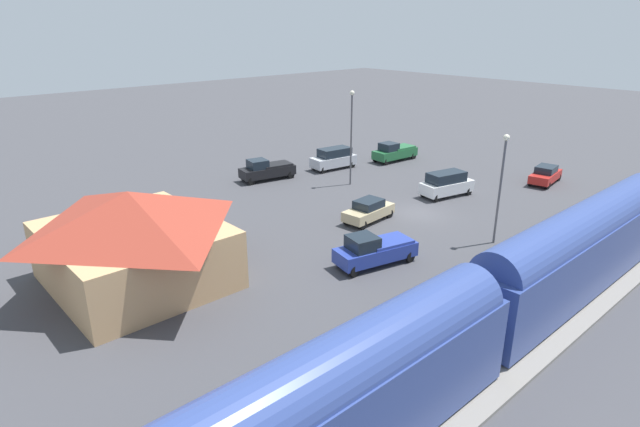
{
  "coord_description": "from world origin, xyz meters",
  "views": [
    {
      "loc": [
        -24.09,
        32.72,
        14.74
      ],
      "look_at": [
        3.45,
        7.78,
        1.0
      ],
      "focal_mm": 29.27,
      "sensor_mm": 36.0,
      "label": 1
    }
  ],
  "objects_px": {
    "sedan_tan": "(369,210)",
    "pickup_green": "(394,152)",
    "pedestrian_on_platform": "(554,230)",
    "pickup_blue": "(374,250)",
    "pickup_black": "(266,170)",
    "suv_white": "(447,184)",
    "light_pole_lot_center": "(351,128)",
    "suv_silver": "(334,158)",
    "sedan_red": "(545,175)",
    "light_pole_near_platform": "(502,176)",
    "station_building": "(133,236)"
  },
  "relations": [
    {
      "from": "pickup_black",
      "to": "suv_silver",
      "type": "bearing_deg",
      "value": -100.73
    },
    {
      "from": "station_building",
      "to": "sedan_red",
      "type": "xyz_separation_m",
      "value": [
        -6.88,
        -37.76,
        -2.09
      ]
    },
    {
      "from": "sedan_tan",
      "to": "pickup_green",
      "type": "height_order",
      "value": "pickup_green"
    },
    {
      "from": "pedestrian_on_platform",
      "to": "light_pole_lot_center",
      "type": "relative_size",
      "value": 0.19
    },
    {
      "from": "sedan_red",
      "to": "light_pole_near_platform",
      "type": "relative_size",
      "value": 0.61
    },
    {
      "from": "sedan_tan",
      "to": "pickup_blue",
      "type": "relative_size",
      "value": 0.82
    },
    {
      "from": "light_pole_near_platform",
      "to": "pickup_green",
      "type": "bearing_deg",
      "value": -32.38
    },
    {
      "from": "sedan_red",
      "to": "station_building",
      "type": "bearing_deg",
      "value": 79.67
    },
    {
      "from": "sedan_tan",
      "to": "light_pole_near_platform",
      "type": "relative_size",
      "value": 0.6
    },
    {
      "from": "station_building",
      "to": "light_pole_near_platform",
      "type": "relative_size",
      "value": 1.41
    },
    {
      "from": "station_building",
      "to": "light_pole_lot_center",
      "type": "bearing_deg",
      "value": -76.87
    },
    {
      "from": "pedestrian_on_platform",
      "to": "suv_silver",
      "type": "relative_size",
      "value": 0.34
    },
    {
      "from": "suv_silver",
      "to": "pickup_black",
      "type": "height_order",
      "value": "suv_silver"
    },
    {
      "from": "pedestrian_on_platform",
      "to": "light_pole_near_platform",
      "type": "bearing_deg",
      "value": 35.65
    },
    {
      "from": "pickup_blue",
      "to": "light_pole_lot_center",
      "type": "height_order",
      "value": "light_pole_lot_center"
    },
    {
      "from": "suv_white",
      "to": "light_pole_lot_center",
      "type": "relative_size",
      "value": 0.59
    },
    {
      "from": "pickup_green",
      "to": "pickup_black",
      "type": "bearing_deg",
      "value": 76.74
    },
    {
      "from": "suv_white",
      "to": "sedan_red",
      "type": "xyz_separation_m",
      "value": [
        -4.14,
        -10.3,
        -0.27
      ]
    },
    {
      "from": "suv_white",
      "to": "light_pole_near_platform",
      "type": "xyz_separation_m",
      "value": [
        -8.46,
        6.28,
        3.73
      ]
    },
    {
      "from": "suv_silver",
      "to": "sedan_red",
      "type": "height_order",
      "value": "suv_silver"
    },
    {
      "from": "light_pole_near_platform",
      "to": "light_pole_lot_center",
      "type": "bearing_deg",
      "value": -8.38
    },
    {
      "from": "pickup_green",
      "to": "pickup_blue",
      "type": "distance_m",
      "value": 27.09
    },
    {
      "from": "station_building",
      "to": "pickup_blue",
      "type": "xyz_separation_m",
      "value": [
        -7.89,
        -12.25,
        -1.94
      ]
    },
    {
      "from": "suv_white",
      "to": "pickup_green",
      "type": "xyz_separation_m",
      "value": [
        11.35,
        -6.28,
        -0.12
      ]
    },
    {
      "from": "pickup_black",
      "to": "light_pole_lot_center",
      "type": "relative_size",
      "value": 0.64
    },
    {
      "from": "suv_white",
      "to": "light_pole_near_platform",
      "type": "relative_size",
      "value": 0.67
    },
    {
      "from": "light_pole_lot_center",
      "to": "sedan_tan",
      "type": "bearing_deg",
      "value": 143.0
    },
    {
      "from": "suv_white",
      "to": "pickup_green",
      "type": "bearing_deg",
      "value": -28.96
    },
    {
      "from": "pedestrian_on_platform",
      "to": "pickup_blue",
      "type": "xyz_separation_m",
      "value": [
        6.46,
        11.18,
        -0.25
      ]
    },
    {
      "from": "light_pole_near_platform",
      "to": "light_pole_lot_center",
      "type": "relative_size",
      "value": 0.87
    },
    {
      "from": "suv_white",
      "to": "pickup_black",
      "type": "xyz_separation_m",
      "value": [
        14.91,
        8.83,
        -0.12
      ]
    },
    {
      "from": "suv_white",
      "to": "pickup_blue",
      "type": "bearing_deg",
      "value": 108.72
    },
    {
      "from": "pedestrian_on_platform",
      "to": "sedan_red",
      "type": "relative_size",
      "value": 0.36
    },
    {
      "from": "pedestrian_on_platform",
      "to": "pickup_black",
      "type": "height_order",
      "value": "pickup_black"
    },
    {
      "from": "suv_silver",
      "to": "sedan_tan",
      "type": "relative_size",
      "value": 1.1
    },
    {
      "from": "station_building",
      "to": "sedan_tan",
      "type": "xyz_separation_m",
      "value": [
        -2.32,
        -17.73,
        -2.09
      ]
    },
    {
      "from": "pedestrian_on_platform",
      "to": "pickup_black",
      "type": "bearing_deg",
      "value": 10.28
    },
    {
      "from": "light_pole_lot_center",
      "to": "sedan_red",
      "type": "bearing_deg",
      "value": -131.27
    },
    {
      "from": "suv_silver",
      "to": "light_pole_near_platform",
      "type": "relative_size",
      "value": 0.66
    },
    {
      "from": "suv_silver",
      "to": "pickup_blue",
      "type": "height_order",
      "value": "suv_silver"
    },
    {
      "from": "pickup_green",
      "to": "suv_silver",
      "type": "bearing_deg",
      "value": 74.12
    },
    {
      "from": "pedestrian_on_platform",
      "to": "pickup_black",
      "type": "relative_size",
      "value": 0.3
    },
    {
      "from": "pickup_black",
      "to": "pickup_blue",
      "type": "bearing_deg",
      "value": 162.39
    },
    {
      "from": "suv_white",
      "to": "sedan_red",
      "type": "height_order",
      "value": "suv_white"
    },
    {
      "from": "sedan_tan",
      "to": "pickup_black",
      "type": "xyz_separation_m",
      "value": [
        14.5,
        -0.89,
        0.15
      ]
    },
    {
      "from": "pickup_blue",
      "to": "light_pole_near_platform",
      "type": "relative_size",
      "value": 0.74
    },
    {
      "from": "sedan_red",
      "to": "pickup_black",
      "type": "height_order",
      "value": "pickup_black"
    },
    {
      "from": "suv_silver",
      "to": "sedan_tan",
      "type": "bearing_deg",
      "value": 146.44
    },
    {
      "from": "suv_silver",
      "to": "pickup_blue",
      "type": "xyz_separation_m",
      "value": [
        -18.6,
        14.12,
        -0.12
      ]
    },
    {
      "from": "pickup_green",
      "to": "pickup_black",
      "type": "distance_m",
      "value": 15.53
    }
  ]
}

